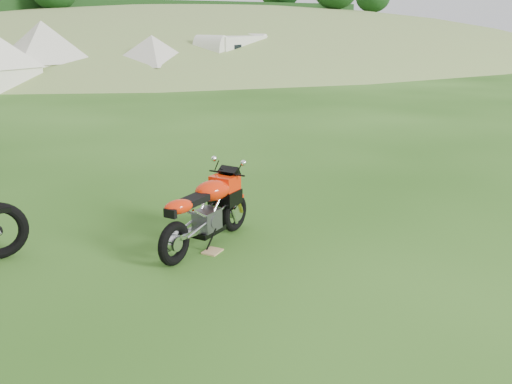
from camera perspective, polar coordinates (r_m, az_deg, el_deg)
ground at (r=7.07m, az=3.82°, el=-5.65°), size 120.00×120.00×0.00m
hillside at (r=53.16m, az=-4.88°, el=13.87°), size 80.00×64.00×8.00m
hedgerow at (r=53.16m, az=-4.88°, el=13.87°), size 36.00×1.20×8.60m
sport_motorcycle at (r=6.98m, az=-5.04°, el=-1.50°), size 1.74×1.05×1.02m
plywood_board at (r=6.96m, az=-4.39°, el=-5.94°), size 0.29×0.27×0.02m
tent_mid at (r=27.07m, az=-20.43°, el=12.91°), size 3.23×3.23×2.66m
tent_right at (r=26.40m, az=-10.31°, el=13.17°), size 3.44×3.44×2.27m
caravan at (r=28.91m, az=-2.36°, el=13.44°), size 4.62×3.16×1.98m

